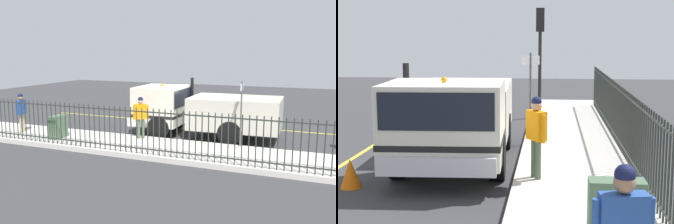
% 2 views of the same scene
% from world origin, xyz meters
% --- Properties ---
extents(ground_plane, '(46.43, 46.43, 0.00)m').
position_xyz_m(ground_plane, '(0.00, 0.00, 0.00)').
color(ground_plane, '#38383A').
rests_on(ground_plane, ground).
extents(sidewalk_slab, '(2.63, 21.11, 0.18)m').
position_xyz_m(sidewalk_slab, '(2.99, 0.00, 0.09)').
color(sidewalk_slab, beige).
rests_on(sidewalk_slab, ground).
extents(lane_marking, '(0.12, 18.99, 0.01)m').
position_xyz_m(lane_marking, '(-2.51, 0.00, 0.00)').
color(lane_marking, yellow).
rests_on(lane_marking, ground).
extents(work_truck, '(2.65, 6.30, 2.43)m').
position_xyz_m(work_truck, '(0.17, -0.15, 1.21)').
color(work_truck, silver).
rests_on(work_truck, ground).
extents(worker_standing, '(0.44, 0.53, 1.67)m').
position_xyz_m(worker_standing, '(2.12, -1.83, 1.20)').
color(worker_standing, orange).
rests_on(worker_standing, sidewalk_slab).
extents(pedestrian_distant, '(0.62, 0.29, 1.68)m').
position_xyz_m(pedestrian_distant, '(3.12, -7.02, 1.21)').
color(pedestrian_distant, '#264C99').
rests_on(pedestrian_distant, sidewalk_slab).
extents(iron_fence, '(0.04, 17.98, 1.59)m').
position_xyz_m(iron_fence, '(4.16, 0.00, 0.98)').
color(iron_fence, '#2D332D').
rests_on(iron_fence, sidewalk_slab).
extents(utility_cabinet, '(0.78, 0.36, 0.91)m').
position_xyz_m(utility_cabinet, '(3.33, -4.94, 0.63)').
color(utility_cabinet, '#4C6B4C').
rests_on(utility_cabinet, sidewalk_slab).
extents(traffic_cone, '(0.42, 0.42, 0.60)m').
position_xyz_m(traffic_cone, '(-1.60, -2.25, 0.30)').
color(traffic_cone, orange).
rests_on(traffic_cone, ground).
extents(street_sign, '(0.50, 0.07, 2.38)m').
position_xyz_m(street_sign, '(1.83, 2.09, 1.66)').
color(street_sign, '#4C4C4C').
rests_on(street_sign, sidewalk_slab).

